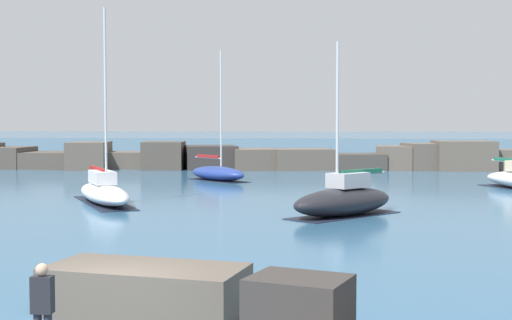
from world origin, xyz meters
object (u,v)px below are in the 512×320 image
(sailboat_moored_4, at_px, (217,173))
(sailboat_moored_5, at_px, (344,200))
(person_on_rocks, at_px, (43,306))
(sailboat_moored_1, at_px, (104,191))

(sailboat_moored_4, relative_size, sailboat_moored_5, 1.20)
(person_on_rocks, bearing_deg, sailboat_moored_1, 104.02)
(sailboat_moored_1, height_order, sailboat_moored_5, sailboat_moored_1)
(sailboat_moored_4, xyz_separation_m, person_on_rocks, (1.90, -37.20, 0.37))
(sailboat_moored_5, xyz_separation_m, person_on_rocks, (-5.97, -19.21, 0.23))
(sailboat_moored_1, distance_m, sailboat_moored_5, 12.40)
(sailboat_moored_1, relative_size, sailboat_moored_4, 1.07)
(sailboat_moored_1, height_order, person_on_rocks, sailboat_moored_1)
(sailboat_moored_5, bearing_deg, sailboat_moored_4, 113.65)
(sailboat_moored_4, xyz_separation_m, sailboat_moored_5, (7.88, -17.98, 0.15))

